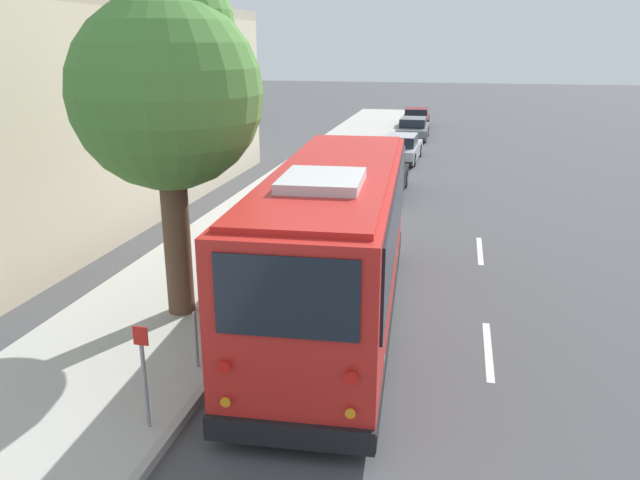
{
  "coord_description": "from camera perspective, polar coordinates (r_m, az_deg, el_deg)",
  "views": [
    {
      "loc": [
        -13.01,
        -1.79,
        5.5
      ],
      "look_at": [
        -0.08,
        1.03,
        1.3
      ],
      "focal_mm": 35.0,
      "sensor_mm": 36.0,
      "label": 1
    }
  ],
  "objects": [
    {
      "name": "lane_stripe_mid",
      "position": [
        12.26,
        15.13,
        -9.7
      ],
      "size": [
        2.4,
        0.14,
        0.01
      ],
      "primitive_type": "cube",
      "color": "silver",
      "rests_on": "ground"
    },
    {
      "name": "sidewalk_slab",
      "position": [
        15.26,
        -11.12,
        -3.57
      ],
      "size": [
        80.0,
        3.99,
        0.15
      ],
      "primitive_type": "cube",
      "color": "#B2AFA8",
      "rests_on": "ground"
    },
    {
      "name": "lane_stripe_ahead",
      "position": [
        17.82,
        14.41,
        -0.94
      ],
      "size": [
        2.4,
        0.14,
        0.01
      ],
      "primitive_type": "cube",
      "color": "silver",
      "rests_on": "ground"
    },
    {
      "name": "sign_post_far",
      "position": [
        10.98,
        -11.28,
        -8.91
      ],
      "size": [
        0.06,
        0.06,
        1.03
      ],
      "color": "gray",
      "rests_on": "sidewalk_slab"
    },
    {
      "name": "parked_sedan_maroon",
      "position": [
        43.53,
        8.78,
        10.93
      ],
      "size": [
        4.3,
        1.86,
        1.27
      ],
      "rotation": [
        0.0,
        0.0,
        0.03
      ],
      "color": "maroon",
      "rests_on": "ground"
    },
    {
      "name": "fire_hydrant",
      "position": [
        20.34,
        -0.42,
        3.54
      ],
      "size": [
        0.22,
        0.22,
        0.81
      ],
      "color": "red",
      "rests_on": "sidewalk_slab"
    },
    {
      "name": "street_tree",
      "position": [
        12.42,
        -13.74,
        13.89
      ],
      "size": [
        3.65,
        3.65,
        6.81
      ],
      "color": "brown",
      "rests_on": "sidewalk_slab"
    },
    {
      "name": "sign_post_near",
      "position": [
        9.42,
        -15.77,
        -11.88
      ],
      "size": [
        0.06,
        0.22,
        1.59
      ],
      "color": "gray",
      "rests_on": "sidewalk_slab"
    },
    {
      "name": "shuttle_bus",
      "position": [
        12.32,
        1.35,
        0.17
      ],
      "size": [
        9.37,
        3.06,
        3.4
      ],
      "rotation": [
        0.0,
        0.0,
        0.06
      ],
      "color": "red",
      "rests_on": "ground"
    },
    {
      "name": "building_backdrop",
      "position": [
        23.23,
        -22.46,
        10.67
      ],
      "size": [
        18.55,
        7.92,
        6.81
      ],
      "color": "beige",
      "rests_on": "ground"
    },
    {
      "name": "parked_sedan_silver",
      "position": [
        30.77,
        7.41,
        8.28
      ],
      "size": [
        4.56,
        1.85,
        1.27
      ],
      "rotation": [
        0.0,
        0.0,
        -0.04
      ],
      "color": "#A8AAAF",
      "rests_on": "ground"
    },
    {
      "name": "ground_plane",
      "position": [
        14.24,
        4.16,
        -5.17
      ],
      "size": [
        160.0,
        160.0,
        0.0
      ],
      "primitive_type": "plane",
      "color": "#474749"
    },
    {
      "name": "parked_sedan_gray",
      "position": [
        38.06,
        8.5,
        10.0
      ],
      "size": [
        4.47,
        1.78,
        1.26
      ],
      "rotation": [
        0.0,
        0.0,
        0.0
      ],
      "color": "slate",
      "rests_on": "ground"
    },
    {
      "name": "parked_sedan_black",
      "position": [
        23.75,
        5.74,
        5.65
      ],
      "size": [
        4.29,
        1.72,
        1.32
      ],
      "rotation": [
        0.0,
        0.0,
        0.0
      ],
      "color": "black",
      "rests_on": "ground"
    },
    {
      "name": "curb_strip",
      "position": [
        14.59,
        -3.61,
        -4.25
      ],
      "size": [
        80.0,
        0.14,
        0.15
      ],
      "primitive_type": "cube",
      "color": "#9D9A94",
      "rests_on": "ground"
    }
  ]
}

